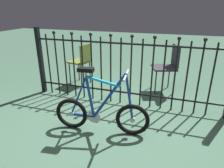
# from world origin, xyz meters

# --- Properties ---
(ground_plane) EXTENTS (20.00, 20.00, 0.00)m
(ground_plane) POSITION_xyz_m (0.00, 0.00, 0.00)
(ground_plane) COLOR #41654E
(iron_fence) EXTENTS (3.28, 0.07, 1.24)m
(iron_fence) POSITION_xyz_m (-0.07, 0.76, 0.62)
(iron_fence) COLOR black
(iron_fence) RESTS_ON ground
(bicycle) EXTENTS (1.27, 0.40, 0.89)m
(bicycle) POSITION_xyz_m (-0.06, -0.14, 0.29)
(bicycle) COLOR black
(bicycle) RESTS_ON ground
(chair_charcoal) EXTENTS (0.54, 0.54, 0.91)m
(chair_charcoal) POSITION_xyz_m (0.67, 1.54, 0.55)
(chair_charcoal) COLOR black
(chair_charcoal) RESTS_ON ground
(chair_olive) EXTENTS (0.45, 0.45, 0.87)m
(chair_olive) POSITION_xyz_m (-1.05, 1.36, 0.54)
(chair_olive) COLOR black
(chair_olive) RESTS_ON ground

